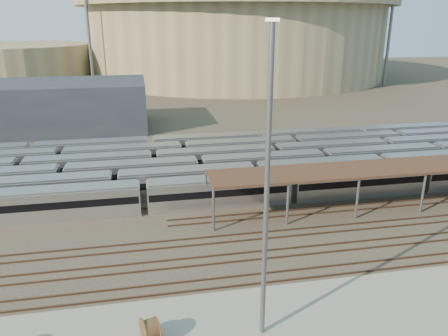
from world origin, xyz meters
name	(u,v)px	position (x,y,z in m)	size (l,w,h in m)	color
ground	(286,230)	(0.00, 0.00, 0.00)	(420.00, 420.00, 0.00)	#383026
apron	(286,320)	(-5.00, -15.00, 0.10)	(50.00, 9.00, 0.20)	gray
subway_trains	(243,164)	(-0.53, 18.50, 1.80)	(125.99, 23.90, 3.60)	#BAB9BE
inspection_shed	(443,165)	(22.00, 4.00, 4.98)	(60.30, 6.00, 5.30)	#595A5E
empty_tracks	(301,251)	(0.00, -5.00, 0.09)	(170.00, 9.62, 0.18)	#4C3323
stadium	(236,35)	(25.00, 140.00, 16.47)	(124.00, 124.00, 32.50)	gray
secondary_arena	(11,64)	(-60.00, 130.00, 7.00)	(56.00, 56.00, 14.00)	gray
service_building	(45,106)	(-35.00, 55.00, 5.00)	(42.00, 20.00, 10.00)	#1E232D
floodlight_0	(88,25)	(-30.00, 110.00, 20.65)	(4.00, 1.00, 38.40)	#595A5E
floodlight_2	(391,25)	(70.00, 100.00, 20.65)	(4.00, 1.00, 38.40)	#595A5E
floodlight_3	(147,23)	(-10.00, 160.00, 20.65)	(4.00, 1.00, 38.40)	#595A5E
cable_reel_east	(150,329)	(-15.52, -15.39, 1.12)	(1.84, 1.84, 1.02)	#4E381F
yard_light_pole	(267,193)	(-7.29, -16.10, 11.46)	(0.81, 0.36, 22.35)	#595A5E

